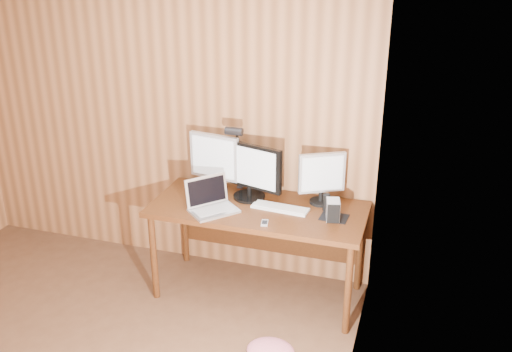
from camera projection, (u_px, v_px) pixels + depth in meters
The scene contains 13 objects.
desk at pixel (261, 217), 4.34m from camera, with size 1.60×0.70×0.75m.
monitor_center at pixel (249, 170), 4.30m from camera, with size 0.55×0.24×0.44m.
monitor_left at pixel (214, 161), 4.42m from camera, with size 0.41×0.20×0.46m.
monitor_right at pixel (322, 177), 4.21m from camera, with size 0.33×0.19×0.40m.
laptop at pixel (211, 202), 4.17m from camera, with size 0.41×0.42×0.24m.
keyboard at pixel (280, 208), 4.19m from camera, with size 0.43×0.16×0.02m.
mousepad at pixel (334, 217), 4.07m from camera, with size 0.20×0.16×0.00m, color black.
mouse at pixel (334, 215), 4.06m from camera, with size 0.07×0.11×0.04m, color black.
hard_drive at pixel (333, 210), 4.02m from camera, with size 0.12×0.15×0.15m.
phone at pixel (265, 223), 3.98m from camera, with size 0.06×0.10×0.01m.
speaker at pixel (326, 202), 4.16m from camera, with size 0.05×0.05×0.12m, color black.
desk_lamp at pixel (237, 148), 4.37m from camera, with size 0.13×0.19×0.58m.
fabric_pile at pixel (271, 351), 3.79m from camera, with size 0.33×0.27×0.10m, color #B25666, non-canonical shape.
Camera 1 is at (2.05, -2.02, 2.59)m, focal length 40.00 mm.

